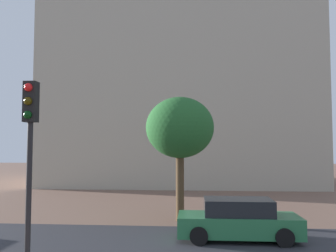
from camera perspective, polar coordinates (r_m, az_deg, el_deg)
The scene contains 6 objects.
ground_plane at distance 14.67m, azimuth -0.67°, elevation -16.97°, with size 120.00×120.00×0.00m, color brown.
street_asphalt_strip at distance 12.19m, azimuth -1.79°, elevation -19.77°, with size 120.00×7.04×0.00m, color #2D2D33.
landmark_building at distance 34.96m, azimuth 1.31°, elevation 9.48°, with size 24.27×13.39×35.98m.
car_green at distance 13.55m, azimuth 11.47°, elevation -14.95°, with size 4.45×1.93×1.50m.
traffic_light_pole at distance 8.15m, azimuth -21.84°, elevation -3.46°, with size 0.28×0.34×4.86m.
tree_curb_far at distance 16.38m, azimuth 1.96°, elevation -0.38°, with size 3.22×3.22×5.80m.
Camera 1 is at (1.24, -4.21, 3.41)m, focal length 37.03 mm.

